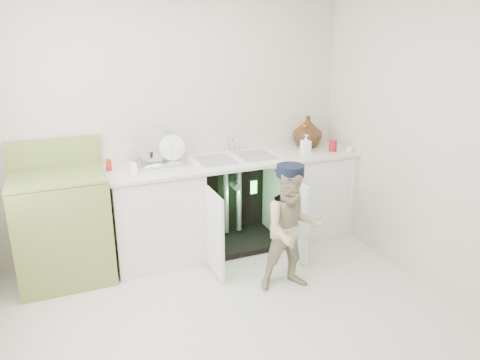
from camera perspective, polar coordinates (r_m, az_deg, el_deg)
name	(u,v)px	position (r m, az deg, el deg)	size (l,w,h in m)	color
ground	(228,323)	(3.66, -1.43, -17.06)	(3.50, 3.50, 0.00)	beige
room_shell	(227,163)	(3.10, -1.61, 2.04)	(6.00, 5.50, 1.26)	beige
counter_run	(238,200)	(4.61, -0.23, -2.40)	(2.44, 1.02, 1.22)	silver
avocado_stove	(63,226)	(4.29, -20.80, -5.21)	(0.76, 0.65, 1.18)	olive
repair_worker	(292,228)	(3.86, 6.38, -5.85)	(0.58, 0.82, 1.07)	tan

